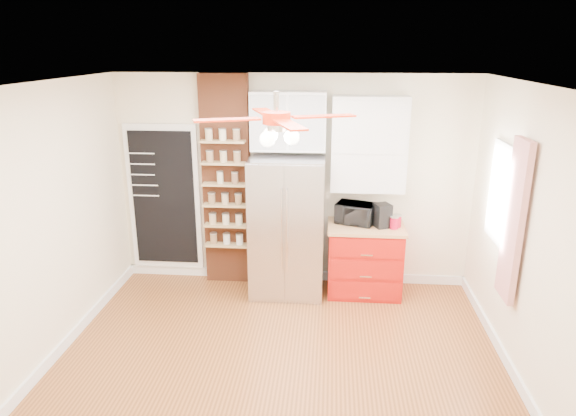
# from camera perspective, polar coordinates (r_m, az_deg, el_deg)

# --- Properties ---
(floor) EXTENTS (4.50, 4.50, 0.00)m
(floor) POSITION_cam_1_polar(r_m,az_deg,el_deg) (5.29, -1.10, -17.12)
(floor) COLOR #985626
(floor) RESTS_ON ground
(ceiling) EXTENTS (4.50, 4.50, 0.00)m
(ceiling) POSITION_cam_1_polar(r_m,az_deg,el_deg) (4.36, -1.31, 13.50)
(ceiling) COLOR white
(ceiling) RESTS_ON wall_back
(wall_back) EXTENTS (4.50, 0.02, 2.70)m
(wall_back) POSITION_cam_1_polar(r_m,az_deg,el_deg) (6.55, 0.63, 2.92)
(wall_back) COLOR #F0E2C1
(wall_back) RESTS_ON floor
(wall_front) EXTENTS (4.50, 0.02, 2.70)m
(wall_front) POSITION_cam_1_polar(r_m,az_deg,el_deg) (2.89, -5.54, -17.58)
(wall_front) COLOR #F0E2C1
(wall_front) RESTS_ON floor
(wall_left) EXTENTS (0.02, 4.00, 2.70)m
(wall_left) POSITION_cam_1_polar(r_m,az_deg,el_deg) (5.37, -25.87, -2.27)
(wall_left) COLOR #F0E2C1
(wall_left) RESTS_ON floor
(wall_right) EXTENTS (0.02, 4.00, 2.70)m
(wall_right) POSITION_cam_1_polar(r_m,az_deg,el_deg) (4.96, 25.68, -3.78)
(wall_right) COLOR #F0E2C1
(wall_right) RESTS_ON floor
(chalkboard) EXTENTS (0.95, 0.05, 1.95)m
(chalkboard) POSITION_cam_1_polar(r_m,az_deg,el_deg) (6.91, -13.59, 1.06)
(chalkboard) COLOR white
(chalkboard) RESTS_ON wall_back
(brick_pillar) EXTENTS (0.60, 0.16, 2.70)m
(brick_pillar) POSITION_cam_1_polar(r_m,az_deg,el_deg) (6.59, -6.82, 2.88)
(brick_pillar) COLOR brown
(brick_pillar) RESTS_ON floor
(fridge) EXTENTS (0.90, 0.70, 1.75)m
(fridge) POSITION_cam_1_polar(r_m,az_deg,el_deg) (6.34, -0.08, -2.07)
(fridge) COLOR #AFAFB4
(fridge) RESTS_ON floor
(upper_glass_cabinet) EXTENTS (0.90, 0.35, 0.70)m
(upper_glass_cabinet) POSITION_cam_1_polar(r_m,az_deg,el_deg) (6.23, 0.07, 9.66)
(upper_glass_cabinet) COLOR white
(upper_glass_cabinet) RESTS_ON wall_back
(red_cabinet) EXTENTS (0.94, 0.64, 0.90)m
(red_cabinet) POSITION_cam_1_polar(r_m,az_deg,el_deg) (6.54, 8.50, -5.63)
(red_cabinet) COLOR #B1130D
(red_cabinet) RESTS_ON floor
(upper_shelf_unit) EXTENTS (0.90, 0.30, 1.15)m
(upper_shelf_unit) POSITION_cam_1_polar(r_m,az_deg,el_deg) (6.29, 8.99, 6.99)
(upper_shelf_unit) COLOR white
(upper_shelf_unit) RESTS_ON wall_back
(window) EXTENTS (0.04, 0.75, 1.05)m
(window) POSITION_cam_1_polar(r_m,az_deg,el_deg) (5.70, 22.72, 1.36)
(window) COLOR white
(window) RESTS_ON wall_right
(curtain) EXTENTS (0.06, 0.40, 1.55)m
(curtain) POSITION_cam_1_polar(r_m,az_deg,el_deg) (5.21, 23.81, -1.37)
(curtain) COLOR #AE1717
(curtain) RESTS_ON wall_right
(ceiling_fan) EXTENTS (1.40, 1.40, 0.44)m
(ceiling_fan) POSITION_cam_1_polar(r_m,az_deg,el_deg) (4.38, -1.29, 9.90)
(ceiling_fan) COLOR silver
(ceiling_fan) RESTS_ON ceiling
(toaster_oven) EXTENTS (0.54, 0.44, 0.26)m
(toaster_oven) POSITION_cam_1_polar(r_m,az_deg,el_deg) (6.41, 7.49, -0.58)
(toaster_oven) COLOR black
(toaster_oven) RESTS_ON red_cabinet
(coffee_maker) EXTENTS (0.24, 0.24, 0.29)m
(coffee_maker) POSITION_cam_1_polar(r_m,az_deg,el_deg) (6.32, 10.44, -0.83)
(coffee_maker) COLOR black
(coffee_maker) RESTS_ON red_cabinet
(canister_left) EXTENTS (0.12, 0.12, 0.14)m
(canister_left) POSITION_cam_1_polar(r_m,az_deg,el_deg) (6.30, 11.71, -1.66)
(canister_left) COLOR #B00928
(canister_left) RESTS_ON red_cabinet
(canister_right) EXTENTS (0.13, 0.13, 0.14)m
(canister_right) POSITION_cam_1_polar(r_m,az_deg,el_deg) (6.37, 12.04, -1.47)
(canister_right) COLOR #A30921
(canister_right) RESTS_ON red_cabinet
(pantry_jar_oats) EXTENTS (0.09, 0.09, 0.14)m
(pantry_jar_oats) POSITION_cam_1_polar(r_m,az_deg,el_deg) (6.43, -7.55, 3.35)
(pantry_jar_oats) COLOR beige
(pantry_jar_oats) RESTS_ON brick_pillar
(pantry_jar_beans) EXTENTS (0.11, 0.11, 0.14)m
(pantry_jar_beans) POSITION_cam_1_polar(r_m,az_deg,el_deg) (6.40, -5.92, 3.31)
(pantry_jar_beans) COLOR brown
(pantry_jar_beans) RESTS_ON brick_pillar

